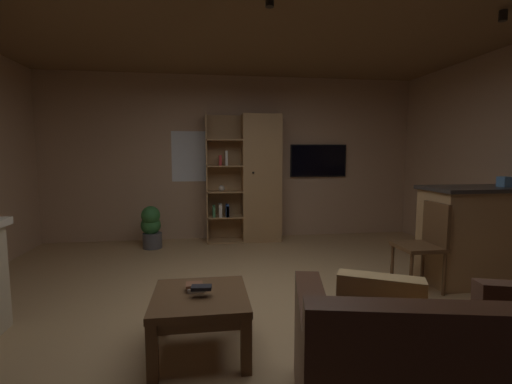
% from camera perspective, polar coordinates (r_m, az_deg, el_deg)
% --- Properties ---
extents(floor, '(6.17, 5.90, 0.02)m').
position_cam_1_polar(floor, '(3.38, 1.01, -18.93)').
color(floor, tan).
rests_on(floor, ground).
extents(wall_back, '(6.29, 0.06, 2.70)m').
position_cam_1_polar(wall_back, '(6.02, -3.49, 5.41)').
color(wall_back, tan).
rests_on(wall_back, ground).
extents(window_pane_back, '(0.59, 0.01, 0.82)m').
position_cam_1_polar(window_pane_back, '(5.98, -10.57, 5.62)').
color(window_pane_back, white).
extents(bookshelf_cabinet, '(1.20, 0.41, 2.05)m').
position_cam_1_polar(bookshelf_cabinet, '(5.80, -0.04, 2.07)').
color(bookshelf_cabinet, '#A87F51').
rests_on(bookshelf_cabinet, ground).
extents(kitchen_bar_counter, '(1.51, 0.62, 1.07)m').
position_cam_1_polar(kitchen_bar_counter, '(4.74, 33.47, -5.66)').
color(kitchen_bar_counter, '#A87F51').
rests_on(kitchen_bar_counter, ground).
extents(tissue_box, '(0.12, 0.12, 0.11)m').
position_cam_1_polar(tissue_box, '(4.69, 35.09, 1.35)').
color(tissue_box, '#598CBF').
rests_on(tissue_box, kitchen_bar_counter).
extents(leather_couch, '(1.75, 1.26, 0.84)m').
position_cam_1_polar(leather_couch, '(2.23, 29.61, -24.91)').
color(leather_couch, '#4C2D1E').
rests_on(leather_couch, ground).
extents(coffee_table, '(0.67, 0.68, 0.43)m').
position_cam_1_polar(coffee_table, '(2.69, -8.92, -17.51)').
color(coffee_table, brown).
rests_on(coffee_table, ground).
extents(table_book_0, '(0.12, 0.11, 0.03)m').
position_cam_1_polar(table_book_0, '(2.72, -9.57, -15.03)').
color(table_book_0, beige).
rests_on(table_book_0, coffee_table).
extents(table_book_1, '(0.12, 0.11, 0.02)m').
position_cam_1_polar(table_book_1, '(2.72, -9.85, -14.45)').
color(table_book_1, brown).
rests_on(table_book_1, coffee_table).
extents(table_book_2, '(0.15, 0.09, 0.03)m').
position_cam_1_polar(table_book_2, '(2.59, -8.75, -14.91)').
color(table_book_2, black).
rests_on(table_book_2, coffee_table).
extents(dining_chair, '(0.42, 0.42, 0.92)m').
position_cam_1_polar(dining_chair, '(4.13, 25.55, -6.95)').
color(dining_chair, brown).
rests_on(dining_chair, ground).
extents(potted_floor_plant, '(0.31, 0.33, 0.64)m').
position_cam_1_polar(potted_floor_plant, '(5.62, -16.44, -5.30)').
color(potted_floor_plant, '#4C4C51').
rests_on(potted_floor_plant, ground).
extents(wall_mounted_tv, '(0.98, 0.06, 0.55)m').
position_cam_1_polar(wall_mounted_tv, '(6.25, 9.95, 4.96)').
color(wall_mounted_tv, black).
extents(track_light_spot_1, '(0.07, 0.07, 0.09)m').
position_cam_1_polar(track_light_spot_1, '(3.20, 2.22, 28.27)').
color(track_light_spot_1, black).
extents(track_light_spot_2, '(0.07, 0.07, 0.09)m').
position_cam_1_polar(track_light_spot_2, '(4.09, 34.84, 22.18)').
color(track_light_spot_2, black).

